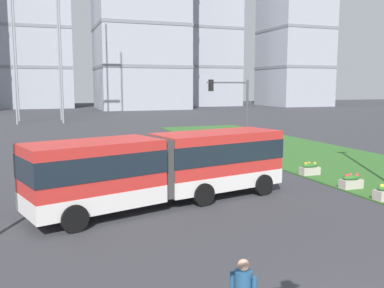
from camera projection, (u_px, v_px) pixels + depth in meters
name	position (u px, v px, depth m)	size (l,w,h in m)	color
articulated_bus	(165.00, 167.00, 18.34)	(12.03, 5.49, 3.00)	red
flower_planter_4	(351.00, 181.00, 21.08)	(1.10, 0.56, 0.74)	#B7AD9E
flower_planter_5	(310.00, 169.00, 24.31)	(1.10, 0.56, 0.74)	#B7AD9E
traffic_light_near_left	(133.00, 241.00, 2.58)	(3.73, 0.28, 6.08)	#474C51
traffic_light_far_right	(234.00, 104.00, 30.10)	(3.20, 0.28, 5.58)	#474C51
apartment_tower_westcentre	(25.00, 11.00, 100.31)	(20.13, 15.75, 45.64)	#9EA3AD
apartment_tower_centre	(139.00, 9.00, 95.80)	(19.74, 17.58, 45.06)	#9EA3AD
apartment_tower_eastcentre	(197.00, 32.00, 113.62)	(19.55, 18.26, 39.03)	#9EA3AD
apartment_tower_east	(296.00, 13.00, 110.58)	(14.76, 16.71, 48.29)	#9EA3AD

